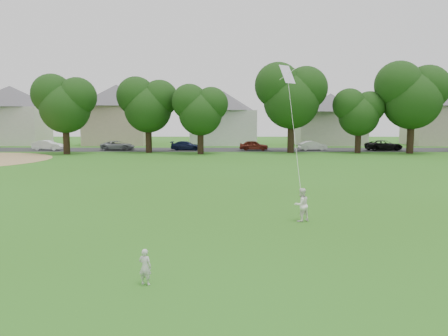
{
  "coord_description": "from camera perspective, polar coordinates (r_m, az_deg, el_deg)",
  "views": [
    {
      "loc": [
        0.54,
        -13.92,
        4.16
      ],
      "look_at": [
        0.43,
        2.0,
        2.3
      ],
      "focal_mm": 35.0,
      "sensor_mm": 36.0,
      "label": 1
    }
  ],
  "objects": [
    {
      "name": "tree_row",
      "position": [
        50.42,
        5.29,
        9.0
      ],
      "size": [
        80.34,
        9.02,
        10.77
      ],
      "color": "black",
      "rests_on": "ground"
    },
    {
      "name": "street",
      "position": [
        56.08,
        -0.16,
        2.41
      ],
      "size": [
        90.0,
        7.0,
        0.01
      ],
      "primitive_type": "cube",
      "color": "#2D2D30",
      "rests_on": "ground"
    },
    {
      "name": "ground",
      "position": [
        14.54,
        -1.78,
        -9.96
      ],
      "size": [
        160.0,
        160.0,
        0.0
      ],
      "primitive_type": "plane",
      "color": "#2E6316",
      "rests_on": "ground"
    },
    {
      "name": "parked_cars",
      "position": [
        55.17,
        -3.6,
        2.97
      ],
      "size": [
        54.8,
        2.6,
        1.26
      ],
      "color": "black",
      "rests_on": "ground"
    },
    {
      "name": "toddler",
      "position": [
        11.29,
        -10.26,
        -12.58
      ],
      "size": [
        0.39,
        0.31,
        0.92
      ],
      "primitive_type": "imported",
      "rotation": [
        0.0,
        0.0,
        2.83
      ],
      "color": "silver",
      "rests_on": "ground"
    },
    {
      "name": "older_boy",
      "position": [
        17.77,
        10.08,
        -4.75
      ],
      "size": [
        0.82,
        0.77,
        1.35
      ],
      "primitive_type": "imported",
      "rotation": [
        0.0,
        0.0,
        3.65
      ],
      "color": "white",
      "rests_on": "ground"
    },
    {
      "name": "kite",
      "position": [
        20.19,
        9.07,
        5.15
      ],
      "size": [
        1.07,
        3.32,
        7.74
      ],
      "color": "silver",
      "rests_on": "ground"
    },
    {
      "name": "house_row",
      "position": [
        65.96,
        -1.32,
        7.63
      ],
      "size": [
        77.04,
        14.22,
        10.6
      ],
      "color": "silver",
      "rests_on": "ground"
    }
  ]
}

